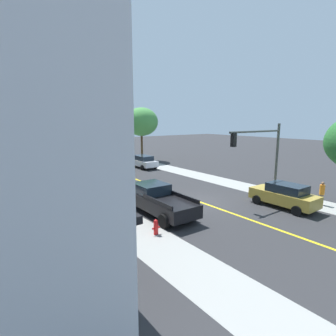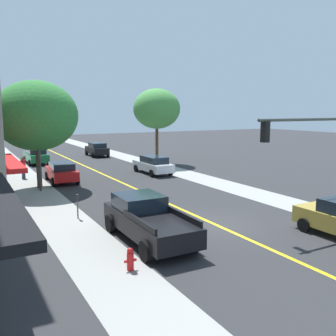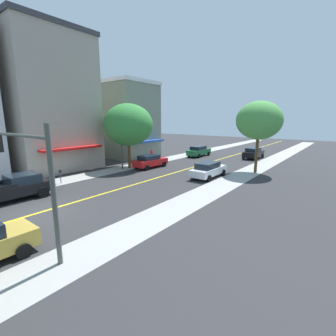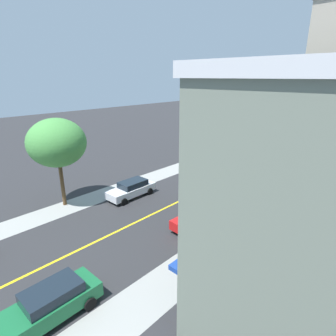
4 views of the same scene
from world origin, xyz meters
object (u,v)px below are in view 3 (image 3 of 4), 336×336
at_px(street_tree_left_near, 128,125).
at_px(street_lamp, 121,138).
at_px(red_sedan_left_curb, 150,161).
at_px(black_sedan_right_curb, 253,153).
at_px(traffic_light_mast, 29,167).
at_px(white_sedan_right_curb, 208,169).
at_px(street_tree_right_corner, 259,121).
at_px(black_pickup_truck, 11,189).
at_px(pedestrian_red_shirt, 152,155).
at_px(green_sedan_left_curb, 199,151).
at_px(parking_meter, 60,174).

xyz_separation_m(street_tree_left_near, street_lamp, (-0.13, -1.02, -1.53)).
distance_m(red_sedan_left_curb, black_sedan_right_curb, 16.28).
bearing_deg(traffic_light_mast, white_sedan_right_curb, -88.73).
bearing_deg(black_sedan_right_curb, street_tree_right_corner, -158.53).
distance_m(street_tree_right_corner, black_pickup_truck, 23.27).
relative_size(street_tree_right_corner, black_pickup_truck, 1.34).
distance_m(white_sedan_right_curb, black_sedan_right_curb, 14.43).
bearing_deg(traffic_light_mast, street_tree_right_corner, -96.92).
distance_m(street_tree_left_near, black_sedan_right_curb, 19.06).
bearing_deg(street_tree_right_corner, red_sedan_left_curb, -154.75).
bearing_deg(traffic_light_mast, street_tree_left_near, -56.15).
bearing_deg(pedestrian_red_shirt, black_pickup_truck, -100.35).
height_order(green_sedan_left_curb, black_pickup_truck, black_pickup_truck).
relative_size(parking_meter, street_lamp, 0.22).
bearing_deg(black_sedan_right_curb, white_sedan_right_curb, -177.09).
bearing_deg(white_sedan_right_curb, pedestrian_red_shirt, 73.44).
distance_m(street_lamp, red_sedan_left_curb, 4.30).
height_order(street_tree_right_corner, black_pickup_truck, street_tree_right_corner).
bearing_deg(street_lamp, black_sedan_right_curb, 60.46).
relative_size(red_sedan_left_curb, black_pickup_truck, 0.80).
relative_size(street_tree_left_near, black_sedan_right_curb, 1.78).
distance_m(street_lamp, pedestrian_red_shirt, 6.17).
relative_size(street_tree_left_near, street_lamp, 1.32).
bearing_deg(street_lamp, red_sedan_left_curb, 51.48).
xyz_separation_m(traffic_light_mast, black_sedan_right_curb, (-0.68, 31.13, -2.94)).
distance_m(street_lamp, green_sedan_left_curb, 14.38).
bearing_deg(street_tree_left_near, black_sedan_right_curb, 59.25).
bearing_deg(red_sedan_left_curb, parking_meter, 173.80).
xyz_separation_m(white_sedan_right_curb, black_sedan_right_curb, (-0.31, 14.42, 0.04)).
xyz_separation_m(traffic_light_mast, black_pickup_truck, (-8.13, 1.79, -2.87)).
relative_size(traffic_light_mast, pedestrian_red_shirt, 3.24).
distance_m(street_tree_right_corner, pedestrian_red_shirt, 14.25).
relative_size(traffic_light_mast, black_pickup_truck, 1.00).
relative_size(green_sedan_left_curb, black_sedan_right_curb, 1.12).
bearing_deg(street_tree_left_near, street_lamp, -97.04).
height_order(street_lamp, red_sedan_left_curb, street_lamp).
bearing_deg(black_sedan_right_curb, black_pickup_truck, 167.44).
bearing_deg(street_tree_right_corner, white_sedan_right_curb, -120.40).
xyz_separation_m(street_tree_right_corner, white_sedan_right_curb, (-3.02, -5.16, -4.81)).
bearing_deg(street_tree_right_corner, green_sedan_left_curb, 150.10).
relative_size(black_pickup_truck, pedestrian_red_shirt, 3.24).
bearing_deg(black_sedan_right_curb, green_sedan_left_curb, 113.45).
distance_m(traffic_light_mast, green_sedan_left_curb, 29.44).
bearing_deg(parking_meter, black_sedan_right_curb, 69.64).
relative_size(traffic_light_mast, street_lamp, 1.00).
bearing_deg(red_sedan_left_curb, green_sedan_left_curb, 2.46).
height_order(parking_meter, green_sedan_left_curb, green_sedan_left_curb).
bearing_deg(green_sedan_left_curb, street_tree_left_near, 170.62).
distance_m(parking_meter, white_sedan_right_curb, 14.02).
height_order(black_sedan_right_curb, black_pickup_truck, black_pickup_truck).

